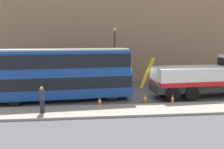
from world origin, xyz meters
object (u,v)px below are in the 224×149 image
(double_decker_bus, at_px, (60,72))
(traffic_cone_near_bus, at_px, (100,102))
(pedestrian_onlooker, at_px, (42,100))
(traffic_cone_midway, at_px, (145,99))
(street_lamp, at_px, (115,51))
(recovery_tow_truck, at_px, (210,76))
(traffic_cone_near_truck, at_px, (173,99))

(double_decker_bus, bearing_deg, traffic_cone_near_bus, -39.95)
(pedestrian_onlooker, bearing_deg, traffic_cone_midway, -10.78)
(double_decker_bus, bearing_deg, street_lamp, 47.41)
(street_lamp, bearing_deg, traffic_cone_near_bus, -103.96)
(street_lamp, bearing_deg, recovery_tow_truck, -42.19)
(pedestrian_onlooker, height_order, street_lamp, street_lamp)
(traffic_cone_midway, bearing_deg, traffic_cone_near_bus, -172.52)
(traffic_cone_near_truck, height_order, street_lamp, street_lamp)
(recovery_tow_truck, relative_size, pedestrian_onlooker, 5.98)
(double_decker_bus, height_order, traffic_cone_near_bus, double_decker_bus)
(recovery_tow_truck, distance_m, traffic_cone_near_bus, 9.69)
(traffic_cone_near_bus, relative_size, traffic_cone_midway, 1.00)
(double_decker_bus, bearing_deg, recovery_tow_truck, -4.66)
(double_decker_bus, distance_m, traffic_cone_near_truck, 8.85)
(pedestrian_onlooker, height_order, traffic_cone_midway, pedestrian_onlooker)
(traffic_cone_midway, xyz_separation_m, street_lamp, (-1.31, 8.19, 3.13))
(traffic_cone_midway, bearing_deg, pedestrian_onlooker, -162.80)
(pedestrian_onlooker, xyz_separation_m, street_lamp, (5.95, 10.43, 2.49))
(recovery_tow_truck, height_order, pedestrian_onlooker, recovery_tow_truck)
(recovery_tow_truck, height_order, double_decker_bus, double_decker_bus)
(recovery_tow_truck, xyz_separation_m, traffic_cone_near_bus, (-9.35, -2.11, -1.42))
(double_decker_bus, xyz_separation_m, traffic_cone_near_truck, (8.44, -1.89, -1.89))
(recovery_tow_truck, relative_size, traffic_cone_near_truck, 14.20)
(traffic_cone_near_bus, height_order, street_lamp, street_lamp)
(recovery_tow_truck, distance_m, double_decker_bus, 12.30)
(pedestrian_onlooker, height_order, traffic_cone_near_bus, pedestrian_onlooker)
(pedestrian_onlooker, bearing_deg, recovery_tow_truck, -11.46)
(traffic_cone_near_bus, distance_m, street_lamp, 9.44)
(traffic_cone_near_bus, relative_size, street_lamp, 0.12)
(double_decker_bus, relative_size, street_lamp, 1.92)
(traffic_cone_midway, bearing_deg, street_lamp, 99.10)
(pedestrian_onlooker, height_order, traffic_cone_near_truck, pedestrian_onlooker)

